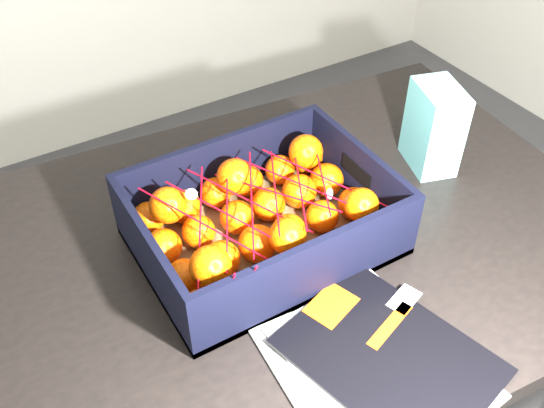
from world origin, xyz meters
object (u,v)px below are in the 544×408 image
magazine_stack (377,364)px  retail_carton (434,127)px  produce_crate (263,225)px  table (274,280)px

magazine_stack → retail_carton: (0.38, 0.32, 0.08)m
magazine_stack → retail_carton: size_ratio=1.92×
produce_crate → retail_carton: bearing=3.5°
retail_carton → produce_crate: bearing=-159.3°
table → produce_crate: bearing=149.6°
table → magazine_stack: magazine_stack is taller
magazine_stack → produce_crate: size_ratio=0.79×
table → retail_carton: 0.42m
magazine_stack → produce_crate: 0.30m
produce_crate → retail_carton: retail_carton is taller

